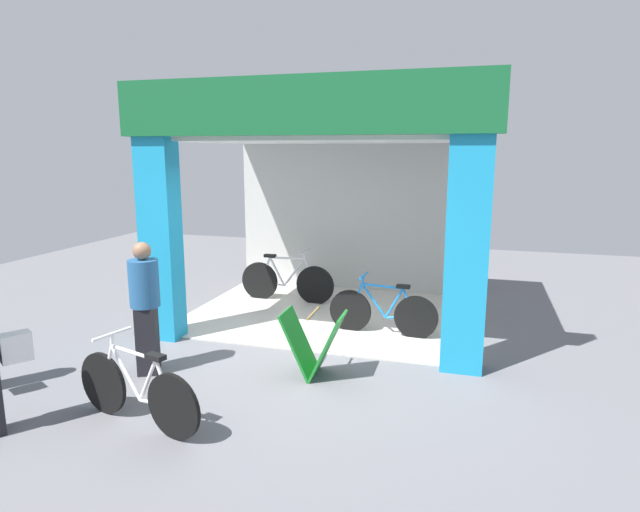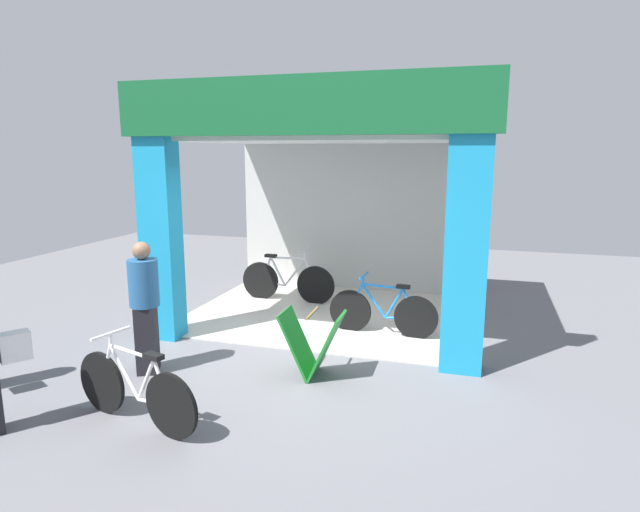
{
  "view_description": "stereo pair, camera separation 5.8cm",
  "coord_description": "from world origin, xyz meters",
  "px_view_note": "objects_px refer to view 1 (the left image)",
  "views": [
    {
      "loc": [
        2.17,
        -6.5,
        2.67
      ],
      "look_at": [
        0.0,
        0.87,
        1.15
      ],
      "focal_mm": 30.14,
      "sensor_mm": 36.0,
      "label": 1
    },
    {
      "loc": [
        2.22,
        -6.49,
        2.67
      ],
      "look_at": [
        0.0,
        0.87,
        1.15
      ],
      "focal_mm": 30.14,
      "sensor_mm": 36.0,
      "label": 2
    }
  ],
  "objects_px": {
    "bicycle_inside_0": "(383,312)",
    "bicycle_inside_1": "(287,281)",
    "sandwich_board_sign": "(313,344)",
    "pedestrian_1": "(145,306)",
    "bicycle_parked_0": "(137,391)"
  },
  "relations": [
    {
      "from": "bicycle_parked_0",
      "to": "pedestrian_1",
      "type": "height_order",
      "value": "pedestrian_1"
    },
    {
      "from": "bicycle_parked_0",
      "to": "bicycle_inside_1",
      "type": "bearing_deg",
      "value": 91.2
    },
    {
      "from": "bicycle_inside_1",
      "to": "sandwich_board_sign",
      "type": "bearing_deg",
      "value": -64.52
    },
    {
      "from": "bicycle_inside_0",
      "to": "bicycle_inside_1",
      "type": "relative_size",
      "value": 0.92
    },
    {
      "from": "bicycle_inside_0",
      "to": "bicycle_inside_1",
      "type": "distance_m",
      "value": 2.33
    },
    {
      "from": "bicycle_inside_1",
      "to": "bicycle_inside_0",
      "type": "bearing_deg",
      "value": -33.05
    },
    {
      "from": "bicycle_inside_0",
      "to": "bicycle_parked_0",
      "type": "xyz_separation_m",
      "value": [
        -1.85,
        -3.29,
        0.01
      ]
    },
    {
      "from": "bicycle_parked_0",
      "to": "sandwich_board_sign",
      "type": "relative_size",
      "value": 2.0
    },
    {
      "from": "pedestrian_1",
      "to": "bicycle_inside_0",
      "type": "bearing_deg",
      "value": 40.22
    },
    {
      "from": "bicycle_inside_1",
      "to": "sandwich_board_sign",
      "type": "height_order",
      "value": "bicycle_inside_1"
    },
    {
      "from": "sandwich_board_sign",
      "to": "pedestrian_1",
      "type": "bearing_deg",
      "value": -167.02
    },
    {
      "from": "sandwich_board_sign",
      "to": "bicycle_inside_0",
      "type": "bearing_deg",
      "value": 71.85
    },
    {
      "from": "bicycle_inside_1",
      "to": "sandwich_board_sign",
      "type": "xyz_separation_m",
      "value": [
        1.4,
        -2.94,
        0.01
      ]
    },
    {
      "from": "pedestrian_1",
      "to": "bicycle_inside_1",
      "type": "bearing_deg",
      "value": 80.57
    },
    {
      "from": "bicycle_inside_0",
      "to": "bicycle_inside_1",
      "type": "xyz_separation_m",
      "value": [
        -1.95,
        1.27,
        0.03
      ]
    }
  ]
}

